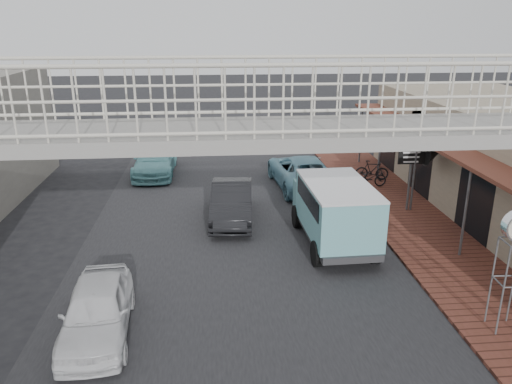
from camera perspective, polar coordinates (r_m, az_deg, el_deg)
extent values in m
plane|color=black|center=(14.23, -1.90, -10.38)|extent=(120.00, 120.00, 0.00)
cube|color=black|center=(14.23, -1.90, -10.36)|extent=(10.00, 60.00, 0.01)
cube|color=brown|center=(18.33, 18.32, -4.29)|extent=(3.00, 40.00, 0.10)
cube|color=brown|center=(18.85, 21.40, 5.12)|extent=(1.80, 18.00, 0.12)
cube|color=silver|center=(22.03, 18.42, 8.32)|extent=(0.08, 2.60, 0.90)
cube|color=#B21914|center=(16.39, 27.16, 3.88)|extent=(0.08, 2.20, 0.80)
cube|color=gray|center=(8.63, -0.73, 6.68)|extent=(14.00, 2.00, 0.24)
cube|color=beige|center=(9.46, -1.20, 11.85)|extent=(14.00, 0.08, 1.10)
cube|color=beige|center=(7.58, -0.19, 10.14)|extent=(14.00, 0.08, 1.10)
imported|color=white|center=(12.40, -17.72, -12.73)|extent=(1.75, 3.82, 1.27)
imported|color=black|center=(18.35, -2.79, -1.14)|extent=(1.75, 4.28, 1.38)
imported|color=#669EB0|center=(22.18, 5.25, 2.38)|extent=(2.78, 5.28, 1.42)
imported|color=#65A9AF|center=(24.51, -11.46, 3.56)|extent=(1.91, 4.59, 1.33)
cylinder|color=black|center=(17.84, 4.74, -2.78)|extent=(0.30, 0.80, 0.80)
cylinder|color=black|center=(18.27, 10.20, -2.50)|extent=(0.30, 0.80, 0.80)
cylinder|color=black|center=(15.10, 7.04, -7.01)|extent=(0.30, 0.80, 0.80)
cylinder|color=black|center=(15.60, 13.42, -6.54)|extent=(0.30, 0.80, 0.80)
cube|color=#6EB9C0|center=(16.01, 9.26, -1.92)|extent=(2.04, 3.69, 1.53)
cube|color=#6EB9C0|center=(18.01, 7.42, -0.36)|extent=(1.87, 1.08, 1.02)
cube|color=black|center=(15.87, 9.34, -0.50)|extent=(2.07, 3.01, 0.57)
cube|color=silver|center=(15.75, 9.41, 0.79)|extent=(2.06, 3.69, 0.07)
imported|color=black|center=(22.34, 12.81, 1.60)|extent=(1.65, 0.74, 0.84)
imported|color=black|center=(23.44, 13.12, 2.46)|extent=(1.55, 0.74, 0.90)
cylinder|color=#59595B|center=(13.09, 25.33, -9.11)|extent=(0.04, 0.04, 2.22)
cylinder|color=#59595B|center=(12.68, 26.39, -10.18)|extent=(0.04, 0.04, 2.22)
cylinder|color=#59595B|center=(19.75, 17.17, 1.62)|extent=(0.09, 0.09, 2.59)
cube|color=black|center=(19.48, 17.46, 4.22)|extent=(1.07, 0.06, 0.80)
cone|color=black|center=(19.79, 19.49, 4.22)|extent=(0.54, 0.98, 0.98)
cube|color=white|center=(19.45, 17.36, 4.07)|extent=(0.71, 0.01, 0.53)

